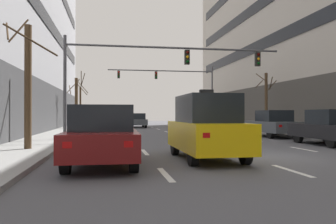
{
  "coord_description": "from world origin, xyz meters",
  "views": [
    {
      "loc": [
        -4.75,
        -11.36,
        1.5
      ],
      "look_at": [
        -0.85,
        11.27,
        1.63
      ],
      "focal_mm": 36.62,
      "sensor_mm": 36.0,
      "label": 1
    }
  ],
  "objects_px": {
    "traffic_signal_0": "(151,65)",
    "car_driving_1": "(138,121)",
    "car_parked_2": "(330,128)",
    "street_tree_1": "(80,104)",
    "street_tree_0": "(266,100)",
    "car_driving_0": "(103,136)",
    "taxi_driving_2": "(206,127)",
    "street_tree_3": "(76,102)",
    "car_parked_3": "(273,124)",
    "street_tree_2": "(27,83)",
    "traffic_signal_1": "(177,82)"
  },
  "relations": [
    {
      "from": "car_parked_2",
      "to": "traffic_signal_0",
      "type": "bearing_deg",
      "value": 150.14
    },
    {
      "from": "street_tree_3",
      "to": "street_tree_1",
      "type": "bearing_deg",
      "value": 90.02
    },
    {
      "from": "car_driving_0",
      "to": "street_tree_2",
      "type": "relative_size",
      "value": 0.9
    },
    {
      "from": "traffic_signal_0",
      "to": "street_tree_0",
      "type": "bearing_deg",
      "value": 33.04
    },
    {
      "from": "taxi_driving_2",
      "to": "street_tree_2",
      "type": "distance_m",
      "value": 7.27
    },
    {
      "from": "street_tree_2",
      "to": "car_parked_2",
      "type": "bearing_deg",
      "value": 3.07
    },
    {
      "from": "car_driving_0",
      "to": "street_tree_1",
      "type": "distance_m",
      "value": 28.87
    },
    {
      "from": "car_parked_3",
      "to": "street_tree_1",
      "type": "xyz_separation_m",
      "value": [
        -13.59,
        18.15,
        1.72
      ]
    },
    {
      "from": "car_driving_0",
      "to": "street_tree_1",
      "type": "relative_size",
      "value": 0.87
    },
    {
      "from": "car_parked_3",
      "to": "street_tree_0",
      "type": "height_order",
      "value": "street_tree_0"
    },
    {
      "from": "car_parked_2",
      "to": "street_tree_2",
      "type": "relative_size",
      "value": 0.87
    },
    {
      "from": "taxi_driving_2",
      "to": "street_tree_1",
      "type": "bearing_deg",
      "value": 102.72
    },
    {
      "from": "taxi_driving_2",
      "to": "traffic_signal_1",
      "type": "relative_size",
      "value": 0.36
    },
    {
      "from": "street_tree_0",
      "to": "street_tree_1",
      "type": "distance_m",
      "value": 20.24
    },
    {
      "from": "traffic_signal_0",
      "to": "street_tree_0",
      "type": "xyz_separation_m",
      "value": [
        10.27,
        6.68,
        -1.7
      ]
    },
    {
      "from": "car_driving_1",
      "to": "traffic_signal_0",
      "type": "bearing_deg",
      "value": -92.22
    },
    {
      "from": "traffic_signal_1",
      "to": "street_tree_3",
      "type": "xyz_separation_m",
      "value": [
        -10.8,
        -4.43,
        -2.43
      ]
    },
    {
      "from": "taxi_driving_2",
      "to": "street_tree_0",
      "type": "xyz_separation_m",
      "value": [
        9.47,
        15.24,
        1.57
      ]
    },
    {
      "from": "taxi_driving_2",
      "to": "street_tree_0",
      "type": "height_order",
      "value": "street_tree_0"
    },
    {
      "from": "car_driving_1",
      "to": "street_tree_2",
      "type": "distance_m",
      "value": 24.21
    },
    {
      "from": "car_driving_0",
      "to": "car_parked_2",
      "type": "height_order",
      "value": "car_driving_0"
    },
    {
      "from": "car_parked_3",
      "to": "street_tree_0",
      "type": "bearing_deg",
      "value": 68.18
    },
    {
      "from": "car_driving_1",
      "to": "car_parked_2",
      "type": "xyz_separation_m",
      "value": [
        7.38,
        -22.58,
        0.07
      ]
    },
    {
      "from": "traffic_signal_1",
      "to": "street_tree_3",
      "type": "relative_size",
      "value": 2.21
    },
    {
      "from": "car_parked_2",
      "to": "car_parked_3",
      "type": "height_order",
      "value": "car_parked_3"
    },
    {
      "from": "car_parked_3",
      "to": "traffic_signal_0",
      "type": "xyz_separation_m",
      "value": [
        -8.08,
        -1.21,
        3.48
      ]
    },
    {
      "from": "car_driving_0",
      "to": "car_driving_1",
      "type": "bearing_deg",
      "value": 83.19
    },
    {
      "from": "car_driving_0",
      "to": "traffic_signal_0",
      "type": "bearing_deg",
      "value": 74.63
    },
    {
      "from": "street_tree_1",
      "to": "taxi_driving_2",
      "type": "bearing_deg",
      "value": -77.28
    },
    {
      "from": "traffic_signal_0",
      "to": "car_driving_1",
      "type": "bearing_deg",
      "value": 87.78
    },
    {
      "from": "traffic_signal_0",
      "to": "street_tree_2",
      "type": "distance_m",
      "value": 7.87
    },
    {
      "from": "street_tree_2",
      "to": "car_driving_1",
      "type": "bearing_deg",
      "value": 75.06
    },
    {
      "from": "traffic_signal_0",
      "to": "street_tree_2",
      "type": "relative_size",
      "value": 2.4
    },
    {
      "from": "street_tree_0",
      "to": "street_tree_3",
      "type": "distance_m",
      "value": 17.69
    },
    {
      "from": "taxi_driving_2",
      "to": "street_tree_3",
      "type": "xyz_separation_m",
      "value": [
        -6.3,
        23.26,
        1.64
      ]
    },
    {
      "from": "street_tree_2",
      "to": "street_tree_0",
      "type": "bearing_deg",
      "value": 37.33
    },
    {
      "from": "street_tree_3",
      "to": "car_parked_3",
      "type": "bearing_deg",
      "value": -44.78
    },
    {
      "from": "taxi_driving_2",
      "to": "car_parked_2",
      "type": "xyz_separation_m",
      "value": [
        7.28,
        3.93,
        -0.22
      ]
    },
    {
      "from": "car_driving_1",
      "to": "car_parked_2",
      "type": "distance_m",
      "value": 23.76
    },
    {
      "from": "traffic_signal_0",
      "to": "street_tree_1",
      "type": "distance_m",
      "value": 20.21
    },
    {
      "from": "car_parked_2",
      "to": "street_tree_1",
      "type": "xyz_separation_m",
      "value": [
        -13.59,
        24.0,
        1.73
      ]
    },
    {
      "from": "traffic_signal_0",
      "to": "street_tree_1",
      "type": "height_order",
      "value": "traffic_signal_0"
    },
    {
      "from": "car_driving_0",
      "to": "car_parked_2",
      "type": "xyz_separation_m",
      "value": [
        10.63,
        4.68,
        -0.02
      ]
    },
    {
      "from": "street_tree_1",
      "to": "car_parked_3",
      "type": "bearing_deg",
      "value": -53.18
    },
    {
      "from": "street_tree_2",
      "to": "car_parked_3",
      "type": "bearing_deg",
      "value": 25.8
    },
    {
      "from": "street_tree_0",
      "to": "car_driving_0",
      "type": "bearing_deg",
      "value": -128.74
    },
    {
      "from": "traffic_signal_1",
      "to": "car_driving_0",
      "type": "bearing_deg",
      "value": -105.44
    },
    {
      "from": "street_tree_0",
      "to": "street_tree_2",
      "type": "bearing_deg",
      "value": -142.67
    },
    {
      "from": "car_parked_2",
      "to": "street_tree_3",
      "type": "distance_m",
      "value": 23.7
    },
    {
      "from": "taxi_driving_2",
      "to": "traffic_signal_0",
      "type": "relative_size",
      "value": 0.35
    }
  ]
}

